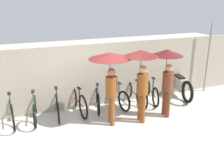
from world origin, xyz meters
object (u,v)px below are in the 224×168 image
parked_bicycle_4 (97,98)px  parked_bicycle_7 (151,91)px  parked_bicycle_1 (35,108)px  pedestrian_center (142,67)px  pedestrian_trailing (167,66)px  motorcycle (179,84)px  parked_bicycle_3 (78,100)px  pedestrian_leading (110,66)px  parked_bicycle_2 (57,105)px  parked_bicycle_6 (134,92)px  parked_bicycle_5 (116,96)px  parked_bicycle_0 (11,109)px

parked_bicycle_4 → parked_bicycle_7: parked_bicycle_4 is taller
parked_bicycle_1 → pedestrian_center: (2.84, -1.15, 1.26)m
pedestrian_trailing → motorcycle: bearing=39.1°
motorcycle → parked_bicycle_3: bearing=102.3°
parked_bicycle_3 → motorcycle: parked_bicycle_3 is taller
parked_bicycle_3 → parked_bicycle_4: bearing=-90.5°
parked_bicycle_3 → pedestrian_center: (1.55, -1.19, 1.23)m
parked_bicycle_1 → pedestrian_leading: size_ratio=0.81×
parked_bicycle_1 → parked_bicycle_4: bearing=-81.6°
parked_bicycle_2 → parked_bicycle_3: 0.64m
parked_bicycle_3 → parked_bicycle_6: size_ratio=0.97×
parked_bicycle_2 → parked_bicycle_5: 1.93m
parked_bicycle_6 → pedestrian_leading: pedestrian_leading is taller
parked_bicycle_3 → parked_bicycle_4: parked_bicycle_3 is taller
parked_bicycle_0 → pedestrian_leading: (2.64, -1.05, 1.28)m
parked_bicycle_5 → pedestrian_center: size_ratio=0.78×
parked_bicycle_3 → pedestrian_trailing: pedestrian_trailing is taller
pedestrian_leading → pedestrian_center: pedestrian_center is taller
parked_bicycle_2 → parked_bicycle_6: 2.58m
parked_bicycle_2 → parked_bicycle_4: (1.29, 0.05, 0.01)m
pedestrian_center → parked_bicycle_6: bearing=69.6°
pedestrian_center → motorcycle: pedestrian_center is taller
parked_bicycle_0 → parked_bicycle_4: (2.58, -0.02, -0.03)m
parked_bicycle_2 → pedestrian_leading: pedestrian_leading is taller
parked_bicycle_0 → pedestrian_center: 3.89m
parked_bicycle_0 → parked_bicycle_1: 0.65m
pedestrian_center → pedestrian_trailing: pedestrian_center is taller
pedestrian_leading → parked_bicycle_7: bearing=31.2°
parked_bicycle_0 → parked_bicycle_7: size_ratio=1.09×
parked_bicycle_2 → pedestrian_center: pedestrian_center is taller
parked_bicycle_5 → pedestrian_center: bearing=-176.3°
motorcycle → parked_bicycle_4: bearing=101.9°
parked_bicycle_3 → parked_bicycle_6: (1.93, -0.02, -0.00)m
parked_bicycle_6 → pedestrian_trailing: pedestrian_trailing is taller
parked_bicycle_5 → pedestrian_leading: 1.76m
parked_bicycle_5 → parked_bicycle_3: bearing=81.3°
pedestrian_leading → motorcycle: 3.49m
parked_bicycle_0 → pedestrian_center: (3.49, -1.24, 1.22)m
parked_bicycle_6 → pedestrian_trailing: size_ratio=0.91×
pedestrian_leading → pedestrian_center: size_ratio=0.98×
parked_bicycle_3 → pedestrian_trailing: bearing=-118.9°
parked_bicycle_4 → parked_bicycle_6: 1.29m
parked_bicycle_4 → pedestrian_center: 1.97m
parked_bicycle_1 → parked_bicycle_3: size_ratio=0.93×
parked_bicycle_3 → parked_bicycle_5: size_ratio=1.10×
parked_bicycle_3 → parked_bicycle_5: (1.29, 0.00, -0.04)m
parked_bicycle_0 → motorcycle: (5.71, 0.02, 0.03)m
parked_bicycle_2 → pedestrian_leading: 2.13m
parked_bicycle_1 → parked_bicycle_5: size_ratio=1.02×
parked_bicycle_1 → parked_bicycle_6: 3.22m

